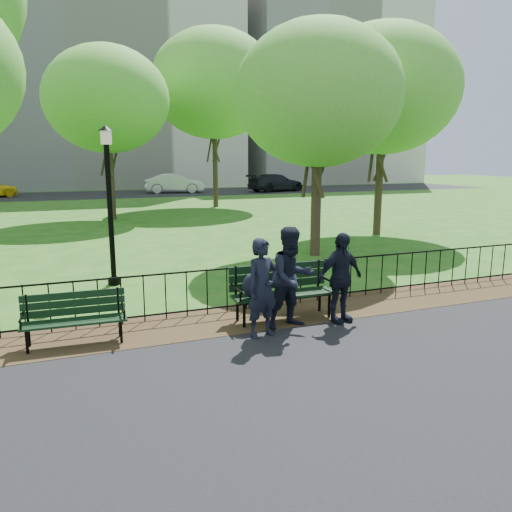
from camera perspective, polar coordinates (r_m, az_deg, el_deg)
name	(u,v)px	position (r m, az deg, el deg)	size (l,w,h in m)	color
ground	(322,340)	(8.52, 7.52, -9.44)	(120.00, 120.00, 0.00)	#205917
asphalt_path	(480,447)	(6.08, 24.21, -19.33)	(60.00, 9.20, 0.01)	black
dirt_strip	(284,313)	(9.78, 3.23, -6.52)	(60.00, 1.60, 0.01)	#342015
far_street	(110,194)	(42.23, -16.33, 6.78)	(70.00, 9.00, 0.01)	black
iron_fence	(274,283)	(10.08, 2.07, -3.09)	(24.06, 0.06, 1.00)	black
apartment_mid	(109,34)	(56.54, -16.44, 23.12)	(24.00, 15.00, 30.00)	beige
apartment_east	(320,79)	(63.20, 7.32, 19.40)	(20.00, 15.00, 24.00)	silver
park_bench_main	(271,285)	(9.18, 1.74, -3.38)	(1.97, 0.66, 1.11)	black
park_bench_left_a	(74,313)	(8.62, -20.08, -6.11)	(1.64, 0.57, 0.92)	black
lamppost	(110,200)	(12.08, -16.40, 6.14)	(0.33, 0.33, 3.70)	black
tree_near_e	(319,95)	(15.38, 7.16, 17.80)	(4.93, 4.93, 6.87)	#2D2116
tree_mid_e	(383,90)	(20.18, 14.35, 17.93)	(5.63, 5.63, 7.85)	#2D2116
tree_far_c	(107,100)	(25.28, -16.69, 16.75)	(5.79, 5.79, 8.07)	#2D2116
tree_far_e	(214,84)	(30.70, -4.83, 18.99)	(7.36, 7.36, 10.26)	#2D2116
person_left	(262,288)	(8.33, 0.74, -3.67)	(0.61, 0.40, 1.68)	black
person_mid	(292,278)	(8.77, 4.12, -2.50)	(0.88, 0.46, 1.81)	black
person_right	(340,278)	(9.19, 9.61, -2.46)	(0.97, 0.40, 1.66)	black
sedan_silver	(174,183)	(42.64, -9.30, 8.21)	(1.69, 4.85, 1.60)	#B8BAC0
sedan_dark	(276,183)	(43.98, 2.30, 8.38)	(2.12, 5.21, 1.51)	black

